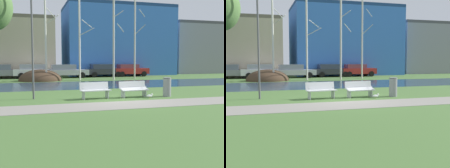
# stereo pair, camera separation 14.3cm
# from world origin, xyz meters

# --- Properties ---
(ground_plane) EXTENTS (120.00, 120.00, 0.00)m
(ground_plane) POSITION_xyz_m (0.00, 10.00, 0.00)
(ground_plane) COLOR #476B33
(paved_path_strip) EXTENTS (60.00, 2.15, 0.01)m
(paved_path_strip) POSITION_xyz_m (0.00, -1.63, 0.01)
(paved_path_strip) COLOR gray
(paved_path_strip) RESTS_ON ground
(river_band) EXTENTS (80.00, 6.94, 0.01)m
(river_band) POSITION_xyz_m (0.00, 8.75, 0.00)
(river_band) COLOR #284256
(river_band) RESTS_ON ground
(soil_mound) EXTENTS (4.10, 3.41, 2.20)m
(soil_mound) POSITION_xyz_m (-3.38, 14.20, 0.00)
(soil_mound) COLOR #423021
(soil_mound) RESTS_ON ground
(bench_left) EXTENTS (1.65, 0.74, 0.87)m
(bench_left) POSITION_xyz_m (-1.09, 0.74, 0.47)
(bench_left) COLOR silver
(bench_left) RESTS_ON ground
(bench_right) EXTENTS (1.65, 0.74, 0.87)m
(bench_right) POSITION_xyz_m (1.07, 0.74, 0.47)
(bench_right) COLOR silver
(bench_right) RESTS_ON ground
(trash_bin) EXTENTS (0.47, 0.47, 1.06)m
(trash_bin) POSITION_xyz_m (2.97, 0.47, 0.55)
(trash_bin) COLOR gray
(trash_bin) RESTS_ON ground
(seagull) EXTENTS (0.40, 0.15, 0.25)m
(seagull) POSITION_xyz_m (1.75, 0.09, 0.13)
(seagull) COLOR white
(seagull) RESTS_ON ground
(streetlamp) EXTENTS (0.32, 0.32, 6.15)m
(streetlamp) POSITION_xyz_m (-4.22, 1.50, 4.02)
(streetlamp) COLOR #4C4C51
(streetlamp) RESTS_ON ground
(birch_left) EXTENTS (1.32, 2.18, 9.40)m
(birch_left) POSITION_xyz_m (-2.84, 13.29, 4.75)
(birch_left) COLOR beige
(birch_left) RESTS_ON ground
(birch_center_left) EXTENTS (1.52, 2.65, 7.82)m
(birch_center_left) POSITION_xyz_m (0.45, 13.82, 3.98)
(birch_center_left) COLOR beige
(birch_center_left) RESTS_ON ground
(birch_center) EXTENTS (1.16, 2.02, 8.23)m
(birch_center) POSITION_xyz_m (3.76, 13.27, 4.18)
(birch_center) COLOR #BCB7A8
(birch_center) RESTS_ON ground
(birch_center_right) EXTENTS (1.28, 2.28, 8.71)m
(birch_center_right) POSITION_xyz_m (6.57, 14.69, 4.43)
(birch_center_right) COLOR #BCB7A8
(birch_center_right) RESTS_ON ground
(parked_van_nearest_grey) EXTENTS (4.52, 2.01, 1.52)m
(parked_van_nearest_grey) POSITION_xyz_m (-7.25, 18.37, 0.80)
(parked_van_nearest_grey) COLOR slate
(parked_van_nearest_grey) RESTS_ON ground
(parked_sedan_second_white) EXTENTS (4.82, 2.05, 1.52)m
(parked_sedan_second_white) POSITION_xyz_m (-3.76, 18.23, 0.80)
(parked_sedan_second_white) COLOR silver
(parked_sedan_second_white) RESTS_ON ground
(parked_hatch_third_silver) EXTENTS (4.73, 2.18, 1.49)m
(parked_hatch_third_silver) POSITION_xyz_m (-0.48, 17.82, 0.78)
(parked_hatch_third_silver) COLOR #B2B5BC
(parked_hatch_third_silver) RESTS_ON ground
(parked_wagon_fourth_dark) EXTENTS (4.31, 2.12, 1.49)m
(parked_wagon_fourth_dark) POSITION_xyz_m (4.01, 18.33, 0.78)
(parked_wagon_fourth_dark) COLOR #282B30
(parked_wagon_fourth_dark) RESTS_ON ground
(parked_suv_fifth_red) EXTENTS (4.29, 2.00, 1.47)m
(parked_suv_fifth_red) POSITION_xyz_m (7.32, 18.29, 0.78)
(parked_suv_fifth_red) COLOR maroon
(parked_suv_fifth_red) RESTS_ON ground
(building_blue_store) EXTENTS (14.10, 8.65, 9.14)m
(building_blue_store) POSITION_xyz_m (7.26, 23.59, 4.57)
(building_blue_store) COLOR #3870C6
(building_blue_store) RESTS_ON ground
(building_grey_warehouse) EXTENTS (17.34, 6.95, 7.49)m
(building_grey_warehouse) POSITION_xyz_m (24.17, 24.42, 3.75)
(building_grey_warehouse) COLOR gray
(building_grey_warehouse) RESTS_ON ground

